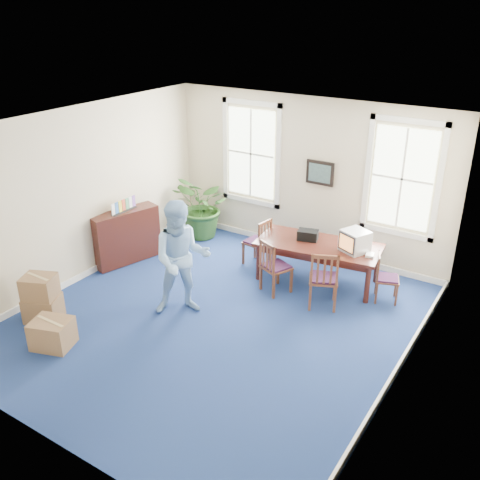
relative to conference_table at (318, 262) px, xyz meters
The scene contains 25 objects.
floor 2.33m from the conference_table, 111.16° to the right, with size 6.50×6.50×0.00m, color navy.
ceiling 3.64m from the conference_table, 111.16° to the right, with size 6.50×6.50×0.00m, color white.
wall_back 1.84m from the conference_table, 126.99° to the left, with size 6.50×6.50×0.00m, color beige.
wall_front 5.59m from the conference_table, 98.75° to the right, with size 6.50×6.50×0.00m, color beige.
wall_left 4.56m from the conference_table, 150.74° to the right, with size 6.50×6.50×0.00m, color beige.
wall_right 3.29m from the conference_table, 44.70° to the right, with size 6.50×6.50×0.00m, color beige.
baseboard_back 1.40m from the conference_table, 127.75° to the left, with size 6.00×0.04×0.12m, color white.
baseboard_left 4.38m from the conference_table, 150.54° to the right, with size 0.04×6.50×0.12m, color white.
baseboard_right 3.05m from the conference_table, 45.10° to the right, with size 0.04×6.50×0.12m, color white.
window_left 2.83m from the conference_table, 153.05° to the left, with size 1.40×0.12×2.20m, color white, non-canonical shape.
window_right 2.15m from the conference_table, 45.38° to the left, with size 1.40×0.12×2.20m, color white, non-canonical shape.
wall_picture 1.81m from the conference_table, 116.76° to the left, with size 0.58×0.06×0.48m, color black, non-canonical shape.
conference_table is the anchor object (origin of this frame).
crt_tv 0.88m from the conference_table, ahead, with size 0.43×0.47×0.39m, color #B7B7BC, non-canonical shape.
game_console 1.05m from the conference_table, ahead, with size 0.14×0.17×0.04m, color white.
equipment_bag 0.54m from the conference_table, 168.69° to the left, with size 0.37×0.24×0.19m, color black.
chair_near_left 0.90m from the conference_table, 120.96° to the right, with size 0.45×0.45×1.01m, color brown, non-canonical shape.
chair_near_right 0.91m from the conference_table, 59.04° to the right, with size 0.48×0.48×1.07m, color brown, non-canonical shape.
chair_end_left 1.33m from the conference_table, behind, with size 0.44×0.44×0.97m, color brown, non-canonical shape.
chair_end_right 1.33m from the conference_table, ahead, with size 0.39×0.39×0.87m, color brown, non-canonical shape.
man 2.70m from the conference_table, 123.36° to the right, with size 0.97×0.75×1.98m, color #92C0F1.
credenza 3.82m from the conference_table, 159.84° to the right, with size 0.39×1.37×1.07m, color #401812.
brochure_rack 3.88m from the conference_table, 159.74° to the right, with size 0.10×0.58×0.26m, color #99999E, non-canonical shape.
potted_plant 3.05m from the conference_table, behind, with size 1.28×1.12×1.43m, color #29531D.
cardboard_boxes 4.67m from the conference_table, 130.43° to the right, with size 1.47×1.47×0.84m, color #936A46, non-canonical shape.
Camera 1 is at (4.41, -6.13, 4.87)m, focal length 40.00 mm.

